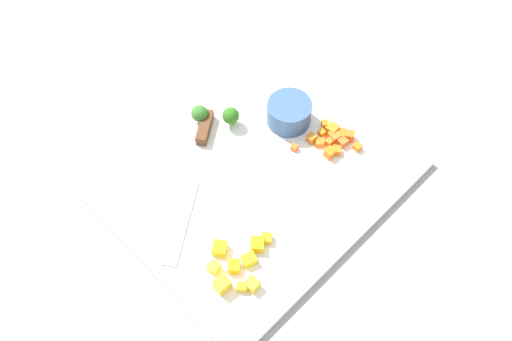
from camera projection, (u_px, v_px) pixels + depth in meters
name	position (u px, v px, depth m)	size (l,w,h in m)	color
ground_plane	(256.00, 178.00, 0.88)	(4.00, 4.00, 0.00)	gray
cutting_board	(256.00, 176.00, 0.87)	(0.44, 0.37, 0.01)	white
prep_bowl	(289.00, 113.00, 0.91)	(0.07, 0.07, 0.04)	#3A5C89
chef_knife	(198.00, 156.00, 0.88)	(0.24, 0.18, 0.02)	silver
carrot_dice_0	(329.00, 142.00, 0.90)	(0.01, 0.01, 0.01)	orange
carrot_dice_1	(349.00, 136.00, 0.90)	(0.01, 0.02, 0.02)	orange
carrot_dice_2	(311.00, 138.00, 0.90)	(0.01, 0.01, 0.01)	orange
carrot_dice_3	(322.00, 133.00, 0.91)	(0.01, 0.01, 0.01)	orange
carrot_dice_4	(334.00, 136.00, 0.90)	(0.02, 0.02, 0.01)	orange
carrot_dice_5	(337.00, 150.00, 0.89)	(0.01, 0.01, 0.01)	orange
carrot_dice_6	(341.00, 135.00, 0.90)	(0.02, 0.02, 0.01)	orange
carrot_dice_7	(332.00, 130.00, 0.91)	(0.02, 0.02, 0.02)	orange
carrot_dice_8	(357.00, 147.00, 0.89)	(0.01, 0.01, 0.01)	orange
carrot_dice_9	(342.00, 142.00, 0.90)	(0.02, 0.01, 0.01)	orange
carrot_dice_10	(325.00, 124.00, 0.91)	(0.01, 0.01, 0.01)	orange
carrot_dice_11	(330.00, 153.00, 0.88)	(0.02, 0.01, 0.02)	orange
carrot_dice_12	(320.00, 143.00, 0.90)	(0.01, 0.01, 0.01)	orange
carrot_dice_13	(294.00, 147.00, 0.89)	(0.01, 0.01, 0.01)	orange
pepper_dice_0	(214.00, 268.00, 0.78)	(0.02, 0.02, 0.02)	yellow
pepper_dice_1	(252.00, 284.00, 0.76)	(0.02, 0.02, 0.02)	yellow
pepper_dice_2	(267.00, 238.00, 0.80)	(0.01, 0.01, 0.01)	yellow
pepper_dice_3	(220.00, 248.00, 0.79)	(0.02, 0.02, 0.02)	yellow
pepper_dice_4	(234.00, 266.00, 0.78)	(0.02, 0.02, 0.02)	yellow
pepper_dice_5	(257.00, 244.00, 0.80)	(0.02, 0.02, 0.02)	yellow
pepper_dice_6	(222.00, 285.00, 0.76)	(0.02, 0.02, 0.02)	yellow
pepper_dice_7	(249.00, 260.00, 0.78)	(0.02, 0.02, 0.01)	yellow
pepper_dice_8	(242.00, 287.00, 0.76)	(0.01, 0.01, 0.01)	yellow
broccoli_floret_0	(231.00, 116.00, 0.90)	(0.03, 0.03, 0.04)	#92C15B
broccoli_floret_1	(200.00, 114.00, 0.91)	(0.03, 0.03, 0.03)	#86B769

